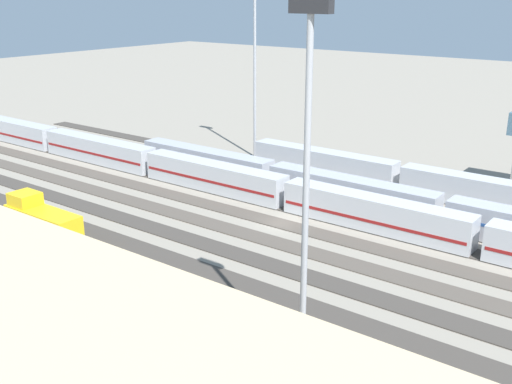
{
  "coord_description": "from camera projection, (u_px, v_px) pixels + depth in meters",
  "views": [
    {
      "loc": [
        -38.22,
        55.51,
        26.12
      ],
      "look_at": [
        4.92,
        -1.88,
        2.5
      ],
      "focal_mm": 42.81,
      "sensor_mm": 36.0,
      "label": 1
    }
  ],
  "objects": [
    {
      "name": "ground_plane",
      "position": [
        280.0,
        224.0,
        72.12
      ],
      "size": [
        400.0,
        400.0,
        0.0
      ],
      "primitive_type": "plane",
      "color": "gray"
    },
    {
      "name": "track_bed_0",
      "position": [
        359.0,
        183.0,
        87.29
      ],
      "size": [
        140.0,
        2.8,
        0.12
      ],
      "primitive_type": "cube",
      "color": "#3D3833",
      "rests_on": "ground_plane"
    },
    {
      "name": "track_bed_1",
      "position": [
        342.0,
        192.0,
        83.5
      ],
      "size": [
        140.0,
        2.8,
        0.12
      ],
      "primitive_type": "cube",
      "color": "#4C443D",
      "rests_on": "ground_plane"
    },
    {
      "name": "track_bed_2",
      "position": [
        323.0,
        201.0,
        79.7
      ],
      "size": [
        140.0,
        2.8,
        0.12
      ],
      "primitive_type": "cube",
      "color": "#4C443D",
      "rests_on": "ground_plane"
    },
    {
      "name": "track_bed_3",
      "position": [
        303.0,
        212.0,
        75.9
      ],
      "size": [
        140.0,
        2.8,
        0.12
      ],
      "primitive_type": "cube",
      "color": "#3D3833",
      "rests_on": "ground_plane"
    },
    {
      "name": "track_bed_4",
      "position": [
        280.0,
        223.0,
        72.11
      ],
      "size": [
        140.0,
        2.8,
        0.12
      ],
      "primitive_type": "cube",
      "color": "#4C443D",
      "rests_on": "ground_plane"
    },
    {
      "name": "track_bed_5",
      "position": [
        254.0,
        236.0,
        68.31
      ],
      "size": [
        140.0,
        2.8,
        0.12
      ],
      "primitive_type": "cube",
      "color": "#4C443D",
      "rests_on": "ground_plane"
    },
    {
      "name": "track_bed_6",
      "position": [
        226.0,
        251.0,
        64.51
      ],
      "size": [
        140.0,
        2.8,
        0.12
      ],
      "primitive_type": "cube",
      "color": "#3D3833",
      "rests_on": "ground_plane"
    },
    {
      "name": "track_bed_7",
      "position": [
        194.0,
        267.0,
        60.72
      ],
      "size": [
        140.0,
        2.8,
        0.12
      ],
      "primitive_type": "cube",
      "color": "#3D3833",
      "rests_on": "ground_plane"
    },
    {
      "name": "track_bed_8",
      "position": [
        157.0,
        285.0,
        56.92
      ],
      "size": [
        140.0,
        2.8,
        0.12
      ],
      "primitive_type": "cube",
      "color": "#3D3833",
      "rests_on": "ground_plane"
    },
    {
      "name": "train_on_track_8",
      "position": [
        42.0,
        223.0,
        66.32
      ],
      "size": [
        10.0,
        3.0,
        5.0
      ],
      "color": "gold",
      "rests_on": "ground_plane"
    },
    {
      "name": "train_on_track_0",
      "position": [
        400.0,
        177.0,
        83.23
      ],
      "size": [
        47.2,
        3.0,
        3.8
      ],
      "color": "#B7BABF",
      "rests_on": "ground_plane"
    },
    {
      "name": "train_on_track_2",
      "position": [
        350.0,
        193.0,
        76.88
      ],
      "size": [
        71.4,
        3.06,
        3.8
      ],
      "color": "#A8AAB2",
      "rests_on": "ground_plane"
    },
    {
      "name": "train_on_track_3",
      "position": [
        273.0,
        190.0,
        77.88
      ],
      "size": [
        139.0,
        3.06,
        4.4
      ],
      "color": "#285193",
      "rests_on": "ground_plane"
    },
    {
      "name": "light_mast_0",
      "position": [
        255.0,
        30.0,
        95.08
      ],
      "size": [
        2.8,
        0.7,
        32.92
      ],
      "color": "#9EA0A5",
      "rests_on": "ground_plane"
    },
    {
      "name": "light_mast_1",
      "position": [
        307.0,
        147.0,
        38.9
      ],
      "size": [
        2.8,
        0.7,
        26.07
      ],
      "color": "#9EA0A5",
      "rests_on": "ground_plane"
    }
  ]
}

